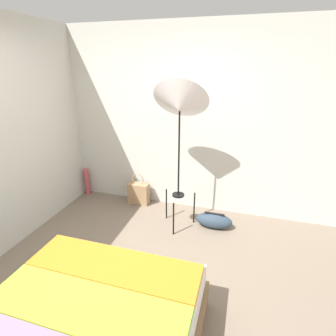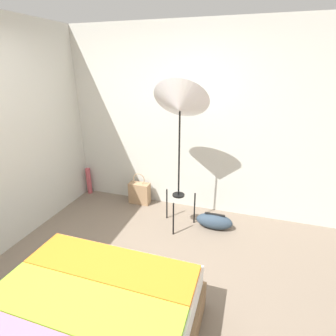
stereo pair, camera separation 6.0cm
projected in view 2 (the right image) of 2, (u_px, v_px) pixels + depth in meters
name	position (u px, v px, depth m)	size (l,w,h in m)	color
ground_plane	(110.00, 313.00, 2.34)	(14.00, 14.00, 0.00)	#756656
wall_back	(177.00, 122.00, 3.72)	(8.00, 0.05, 2.60)	beige
wall_side_left	(25.00, 132.00, 3.20)	(0.05, 8.00, 2.60)	beige
photo_umbrella	(180.00, 106.00, 3.03)	(0.67, 0.58, 1.94)	black
tote_bag	(140.00, 193.00, 4.14)	(0.33, 0.15, 0.51)	#9E7A56
duffel_bag	(214.00, 221.00, 3.51)	(0.49, 0.21, 0.22)	#2D3D4C
paper_roll	(89.00, 181.00, 4.45)	(0.08, 0.08, 0.45)	#BC4C56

